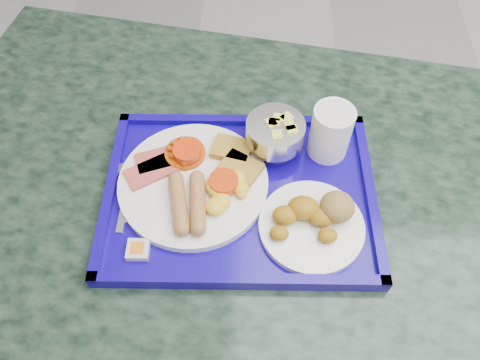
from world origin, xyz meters
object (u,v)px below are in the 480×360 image
object	(u,v)px
tray	(240,195)
main_plate	(198,181)
fruit_bowl	(275,133)
table	(234,235)
bread_plate	(314,220)
juice_cup	(331,131)

from	to	relation	value
tray	main_plate	distance (m)	0.08
fruit_bowl	table	bearing A→B (deg)	-135.52
fruit_bowl	bread_plate	bearing A→B (deg)	-66.77
bread_plate	table	bearing A→B (deg)	148.67
fruit_bowl	juice_cup	xyz separation A→B (m)	(0.10, 0.00, 0.01)
bread_plate	juice_cup	xyz separation A→B (m)	(0.03, 0.16, 0.04)
table	fruit_bowl	distance (m)	0.28
main_plate	fruit_bowl	world-z (taller)	fruit_bowl
bread_plate	juice_cup	world-z (taller)	juice_cup
bread_plate	juice_cup	bearing A→B (deg)	79.49
main_plate	fruit_bowl	size ratio (longest dim) A/B	2.49
tray	fruit_bowl	size ratio (longest dim) A/B	4.57
fruit_bowl	juice_cup	bearing A→B (deg)	2.50
fruit_bowl	main_plate	bearing A→B (deg)	-145.93
table	juice_cup	world-z (taller)	juice_cup
table	main_plate	bearing A→B (deg)	-163.51
main_plate	bread_plate	bearing A→B (deg)	-18.89
bread_plate	fruit_bowl	distance (m)	0.18
bread_plate	juice_cup	size ratio (longest dim) A/B	1.71
main_plate	bread_plate	distance (m)	0.21
table	tray	size ratio (longest dim) A/B	2.78
juice_cup	bread_plate	bearing A→B (deg)	-100.51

